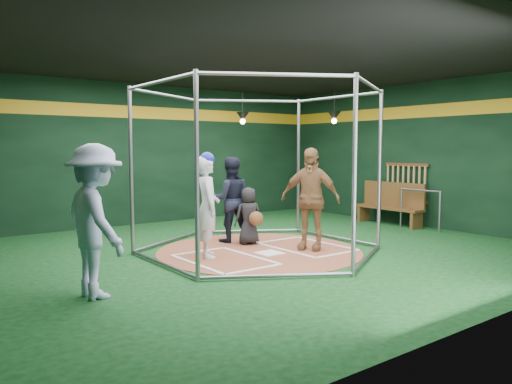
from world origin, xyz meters
TOP-DOWN VIEW (x-y plane):
  - room_shell at (0.00, 0.01)m, footprint 10.10×9.10m
  - clay_disc at (0.00, 0.00)m, footprint 3.80×3.80m
  - home_plate at (0.00, -0.30)m, footprint 0.43×0.43m
  - batter_box_left at (-0.95, -0.25)m, footprint 1.17×1.77m
  - batter_box_right at (0.95, -0.25)m, footprint 1.17×1.77m
  - batting_cage at (-0.00, -0.00)m, footprint 4.05×4.67m
  - bat_rack at (4.93, 0.40)m, footprint 0.07×1.25m
  - pendant_lamp_near at (2.20, 3.60)m, footprint 0.34×0.34m
  - pendant_lamp_far at (4.00, 2.00)m, footprint 0.34×0.34m
  - batter_figure at (-1.04, 0.12)m, footprint 0.65×0.76m
  - visitor_leopard at (0.85, -0.46)m, footprint 0.99×1.20m
  - catcher_figure at (0.22, 0.62)m, footprint 0.62×0.63m
  - umpire at (0.08, 1.08)m, footprint 1.03×0.93m
  - bystander_blue at (-3.40, -1.00)m, footprint 0.80×1.31m
  - dugout_bench at (4.63, 0.61)m, footprint 0.43×1.82m
  - steel_railing at (4.55, -0.28)m, footprint 0.05×1.10m

SIDE VIEW (x-z plane):
  - clay_disc at x=0.00m, z-range 0.00..0.01m
  - batter_box_left at x=-0.95m, z-range 0.01..0.02m
  - batter_box_right at x=0.95m, z-range 0.01..0.02m
  - home_plate at x=0.00m, z-range 0.01..0.02m
  - dugout_bench at x=4.63m, z-range 0.01..1.07m
  - catcher_figure at x=0.22m, z-range 0.01..1.14m
  - steel_railing at x=4.55m, z-range 0.16..1.11m
  - umpire at x=0.08m, z-range 0.01..1.74m
  - batter_figure at x=-1.04m, z-range 0.01..1.84m
  - visitor_leopard at x=0.85m, z-range 0.01..1.92m
  - bystander_blue at x=-3.40m, z-range 0.00..1.97m
  - bat_rack at x=4.93m, z-range 0.56..1.54m
  - batting_cage at x=0.00m, z-range 0.00..3.00m
  - room_shell at x=0.00m, z-range -0.01..3.52m
  - pendant_lamp_near at x=2.20m, z-range 2.29..3.19m
  - pendant_lamp_far at x=4.00m, z-range 2.29..3.19m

